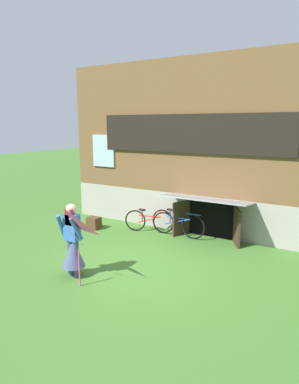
# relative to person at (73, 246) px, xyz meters

# --- Properties ---
(ground_plane) EXTENTS (60.00, 60.00, 0.00)m
(ground_plane) POSITION_rel_person_xyz_m (0.89, 1.13, -0.70)
(ground_plane) COLOR #3D6B28
(log_house) EXTENTS (8.76, 6.36, 5.27)m
(log_house) POSITION_rel_person_xyz_m (0.89, 6.75, 1.94)
(log_house) COLOR #9E998E
(log_house) RESTS_ON ground_plane
(person) EXTENTS (0.61, 0.53, 1.66)m
(person) POSITION_rel_person_xyz_m (0.00, 0.00, 0.00)
(person) COLOR #474C75
(person) RESTS_ON ground_plane
(kite) EXTENTS (0.89, 0.79, 1.62)m
(kite) POSITION_rel_person_xyz_m (0.29, -0.46, 0.62)
(kite) COLOR #E54C7F
(kite) RESTS_ON ground_plane
(bicycle_blue) EXTENTS (1.78, 0.10, 0.81)m
(bicycle_blue) POSITION_rel_person_xyz_m (0.78, 3.66, -0.31)
(bicycle_blue) COLOR black
(bicycle_blue) RESTS_ON ground_plane
(bicycle_red) EXTENTS (1.55, 0.47, 0.73)m
(bicycle_red) POSITION_rel_person_xyz_m (-0.16, 3.55, -0.34)
(bicycle_red) COLOR black
(bicycle_red) RESTS_ON ground_plane
(wooden_crate) EXTENTS (0.40, 0.34, 0.38)m
(wooden_crate) POSITION_rel_person_xyz_m (-1.88, 2.92, -0.51)
(wooden_crate) COLOR #4C331E
(wooden_crate) RESTS_ON ground_plane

